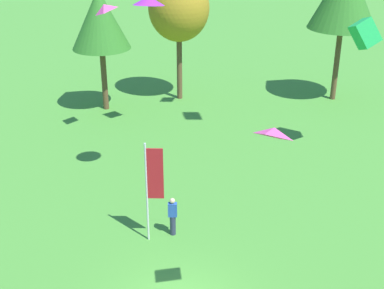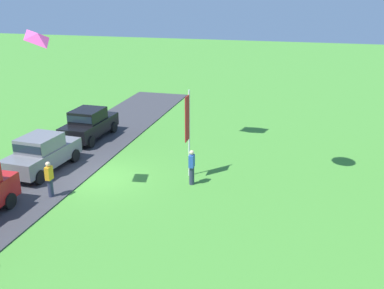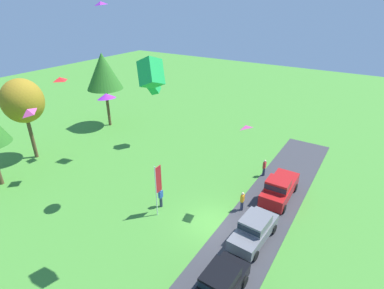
{
  "view_description": "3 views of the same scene",
  "coord_description": "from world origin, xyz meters",
  "px_view_note": "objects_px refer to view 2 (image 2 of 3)",
  "views": [
    {
      "loc": [
        0.74,
        -13.91,
        12.76
      ],
      "look_at": [
        0.39,
        3.36,
        4.63
      ],
      "focal_mm": 50.0,
      "sensor_mm": 36.0,
      "label": 1
    },
    {
      "loc": [
        18.35,
        9.48,
        8.88
      ],
      "look_at": [
        -0.03,
        4.6,
        2.14
      ],
      "focal_mm": 42.0,
      "sensor_mm": 36.0,
      "label": 2
    },
    {
      "loc": [
        -15.49,
        -8.02,
        15.02
      ],
      "look_at": [
        2.12,
        3.16,
        4.83
      ],
      "focal_mm": 28.0,
      "sensor_mm": 36.0,
      "label": 3
    }
  ],
  "objects_px": {
    "car_sedan_near_entrance": "(89,123)",
    "person_on_lawn": "(192,167)",
    "car_sedan_far_end": "(42,152)",
    "kite_diamond_high_right": "(38,36)",
    "flag_banner": "(188,124)",
    "person_watching_sky": "(50,179)"
  },
  "relations": [
    {
      "from": "person_watching_sky",
      "to": "person_on_lawn",
      "type": "bearing_deg",
      "value": 117.77
    },
    {
      "from": "car_sedan_far_end",
      "to": "person_watching_sky",
      "type": "bearing_deg",
      "value": 37.89
    },
    {
      "from": "car_sedan_near_entrance",
      "to": "kite_diamond_high_right",
      "type": "xyz_separation_m",
      "value": [
        7.87,
        2.35,
        5.98
      ]
    },
    {
      "from": "car_sedan_far_end",
      "to": "kite_diamond_high_right",
      "type": "bearing_deg",
      "value": 40.55
    },
    {
      "from": "car_sedan_far_end",
      "to": "flag_banner",
      "type": "height_order",
      "value": "flag_banner"
    },
    {
      "from": "car_sedan_near_entrance",
      "to": "person_watching_sky",
      "type": "height_order",
      "value": "car_sedan_near_entrance"
    },
    {
      "from": "car_sedan_near_entrance",
      "to": "car_sedan_far_end",
      "type": "xyz_separation_m",
      "value": [
        5.19,
        0.06,
        0.0
      ]
    },
    {
      "from": "person_watching_sky",
      "to": "kite_diamond_high_right",
      "type": "relative_size",
      "value": 1.66
    },
    {
      "from": "car_sedan_far_end",
      "to": "person_watching_sky",
      "type": "xyz_separation_m",
      "value": [
        2.57,
        2.0,
        -0.16
      ]
    },
    {
      "from": "car_sedan_far_end",
      "to": "flag_banner",
      "type": "xyz_separation_m",
      "value": [
        -1.14,
        7.27,
        1.7
      ]
    },
    {
      "from": "car_sedan_far_end",
      "to": "flag_banner",
      "type": "relative_size",
      "value": 1.04
    },
    {
      "from": "car_sedan_near_entrance",
      "to": "person_on_lawn",
      "type": "relative_size",
      "value": 2.6
    },
    {
      "from": "person_on_lawn",
      "to": "flag_banner",
      "type": "xyz_separation_m",
      "value": [
        -0.73,
        -0.39,
        1.86
      ]
    },
    {
      "from": "car_sedan_far_end",
      "to": "car_sedan_near_entrance",
      "type": "bearing_deg",
      "value": -179.34
    },
    {
      "from": "car_sedan_far_end",
      "to": "kite_diamond_high_right",
      "type": "xyz_separation_m",
      "value": [
        2.68,
        2.3,
        5.98
      ]
    },
    {
      "from": "person_on_lawn",
      "to": "kite_diamond_high_right",
      "type": "relative_size",
      "value": 1.66
    },
    {
      "from": "car_sedan_far_end",
      "to": "person_watching_sky",
      "type": "relative_size",
      "value": 2.64
    },
    {
      "from": "car_sedan_far_end",
      "to": "kite_diamond_high_right",
      "type": "height_order",
      "value": "kite_diamond_high_right"
    },
    {
      "from": "person_watching_sky",
      "to": "person_on_lawn",
      "type": "xyz_separation_m",
      "value": [
        -2.98,
        5.65,
        0.0
      ]
    },
    {
      "from": "car_sedan_near_entrance",
      "to": "car_sedan_far_end",
      "type": "bearing_deg",
      "value": 0.66
    },
    {
      "from": "person_watching_sky",
      "to": "flag_banner",
      "type": "distance_m",
      "value": 6.71
    },
    {
      "from": "flag_banner",
      "to": "car_sedan_near_entrance",
      "type": "bearing_deg",
      "value": -118.92
    }
  ]
}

